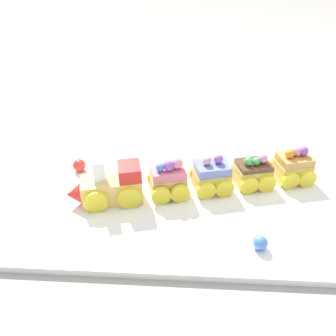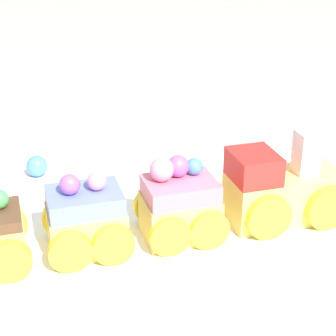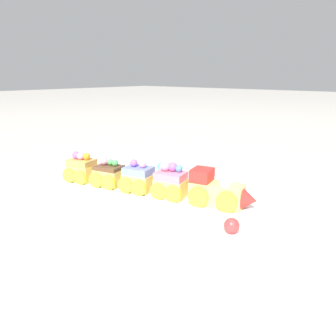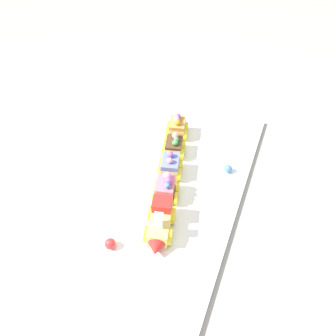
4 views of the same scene
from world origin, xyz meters
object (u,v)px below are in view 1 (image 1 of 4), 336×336
at_px(cake_car_blueberry, 211,177).
at_px(gumball_red, 79,165).
at_px(cake_car_strawberry, 168,181).
at_px(gumball_blue, 260,242).
at_px(cake_train_locomotive, 108,187).
at_px(cake_car_chocolate, 252,173).
at_px(cake_car_caramel, 293,167).

relative_size(cake_car_blueberry, gumball_red, 3.13).
distance_m(cake_car_strawberry, gumball_red, 0.19).
distance_m(cake_car_strawberry, gumball_blue, 0.19).
distance_m(cake_train_locomotive, cake_car_chocolate, 0.26).
xyz_separation_m(cake_car_blueberry, cake_car_caramel, (-0.15, -0.04, 0.00)).
bearing_deg(cake_car_caramel, gumball_blue, 49.68).
bearing_deg(cake_car_caramel, cake_train_locomotive, 0.00).
bearing_deg(cake_car_caramel, cake_car_chocolate, 0.20).
relative_size(gumball_red, gumball_blue, 1.15).
bearing_deg(gumball_blue, cake_car_caramel, -116.43).
bearing_deg(cake_car_strawberry, gumball_red, -33.22).
bearing_deg(cake_car_strawberry, gumball_blue, 124.92).
height_order(cake_car_blueberry, gumball_red, cake_car_blueberry).
height_order(cake_car_strawberry, cake_car_blueberry, cake_car_strawberry).
bearing_deg(gumball_blue, gumball_red, -30.18).
relative_size(cake_train_locomotive, cake_car_chocolate, 1.68).
bearing_deg(cake_train_locomotive, gumball_blue, 143.92).
bearing_deg(gumball_red, cake_car_caramel, 179.28).
distance_m(cake_car_caramel, gumball_blue, 0.20).
bearing_deg(gumball_red, cake_train_locomotive, 131.71).
relative_size(cake_car_strawberry, gumball_red, 3.13).
height_order(cake_car_strawberry, gumball_blue, cake_car_strawberry).
distance_m(cake_train_locomotive, cake_car_caramel, 0.34).
bearing_deg(cake_car_strawberry, cake_train_locomotive, -0.26).
distance_m(cake_car_blueberry, cake_car_caramel, 0.16).
relative_size(cake_car_blueberry, cake_car_chocolate, 1.00).
height_order(cake_car_blueberry, cake_car_chocolate, cake_car_blueberry).
bearing_deg(cake_train_locomotive, gumball_red, -62.19).
relative_size(cake_car_blueberry, cake_car_caramel, 1.00).
height_order(cake_train_locomotive, gumball_blue, cake_train_locomotive).
distance_m(cake_car_blueberry, cake_car_chocolate, 0.08).
xyz_separation_m(cake_car_chocolate, cake_car_caramel, (-0.08, -0.02, 0.00)).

